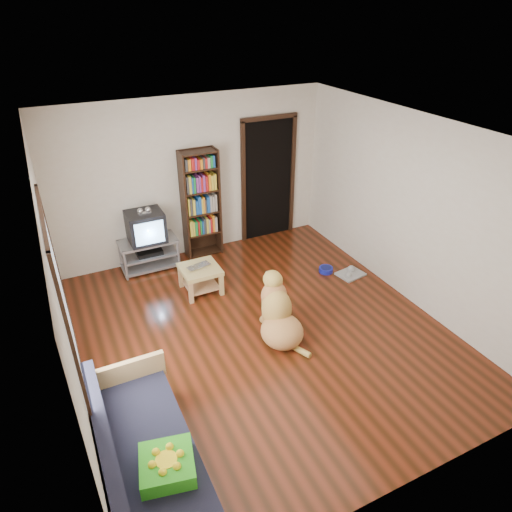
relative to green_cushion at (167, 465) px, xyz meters
name	(u,v)px	position (x,y,z in m)	size (l,w,h in m)	color
ground	(262,332)	(1.75, 1.73, -0.49)	(5.00, 5.00, 0.00)	#5C210F
ceiling	(264,134)	(1.75, 1.73, 2.11)	(5.00, 5.00, 0.00)	white
wall_back	(193,178)	(1.75, 4.23, 0.81)	(4.50, 4.50, 0.00)	beige
wall_front	(413,387)	(1.75, -0.77, 0.81)	(4.50, 4.50, 0.00)	beige
wall_left	(60,292)	(-0.50, 1.73, 0.81)	(5.00, 5.00, 0.00)	beige
wall_right	(410,211)	(4.00, 1.73, 0.81)	(5.00, 5.00, 0.00)	beige
green_cushion	(167,465)	(0.00, 0.00, 0.00)	(0.44, 0.44, 0.15)	green
laptop	(200,268)	(1.36, 2.97, -0.08)	(0.35, 0.22, 0.03)	silver
dog_bowl	(326,270)	(3.34, 2.62, -0.45)	(0.22, 0.22, 0.08)	#161C98
grey_rag	(350,274)	(3.64, 2.37, -0.48)	(0.40, 0.32, 0.03)	#ABABAB
window	(63,302)	(-0.48, 1.23, 1.01)	(0.03, 1.46, 1.70)	white
doorway	(268,177)	(3.10, 4.21, 0.63)	(1.03, 0.05, 2.19)	black
tv_stand	(149,253)	(0.85, 3.98, -0.22)	(0.90, 0.45, 0.50)	#99999E
crt_tv	(145,226)	(0.85, 4.00, 0.25)	(0.55, 0.52, 0.58)	black
bookshelf	(201,199)	(1.80, 4.07, 0.51)	(0.60, 0.30, 1.80)	black
sofa	(145,456)	(-0.12, 0.35, -0.23)	(0.80, 1.80, 0.80)	tan
coffee_table	(200,275)	(1.36, 3.00, -0.21)	(0.55, 0.55, 0.40)	tan
dog	(278,315)	(1.90, 1.59, -0.18)	(0.61, 1.06, 0.86)	tan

